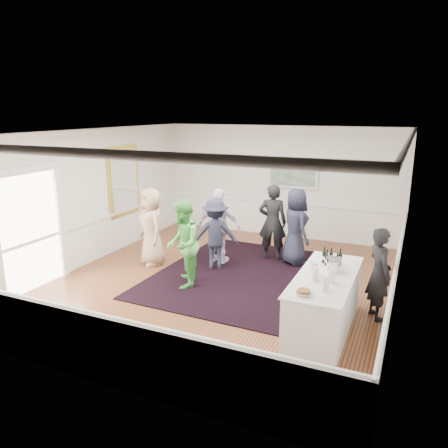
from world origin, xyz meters
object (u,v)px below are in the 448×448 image
at_px(serving_table, 324,302).
at_px(nut_bowl, 304,292).
at_px(bartender, 379,274).
at_px(ice_bucket, 333,265).
at_px(guest_green, 183,244).
at_px(guest_dark_a, 215,234).
at_px(guest_lilac, 219,226).
at_px(guest_tan, 151,227).
at_px(guest_dark_b, 272,222).
at_px(guest_navy, 295,227).

xyz_separation_m(serving_table, nut_bowl, (-0.15, -0.91, 0.52)).
distance_m(bartender, ice_bucket, 0.95).
distance_m(guest_green, guest_dark_a, 1.26).
relative_size(guest_lilac, guest_dark_a, 1.11).
xyz_separation_m(guest_tan, nut_bowl, (4.30, -2.49, 0.08)).
distance_m(bartender, guest_green, 3.88).
xyz_separation_m(guest_tan, guest_dark_a, (1.51, 0.36, -0.10)).
bearing_deg(guest_dark_b, guest_tan, 19.59).
bearing_deg(nut_bowl, ice_bucket, 79.07).
xyz_separation_m(serving_table, guest_dark_a, (-2.94, 1.94, 0.34)).
relative_size(bartender, guest_dark_a, 1.01).
distance_m(serving_table, guest_dark_a, 3.54).
bearing_deg(ice_bucket, guest_navy, 116.79).
height_order(serving_table, guest_dark_b, guest_dark_b).
xyz_separation_m(guest_lilac, guest_navy, (1.68, 0.70, 0.00)).
bearing_deg(nut_bowl, guest_navy, 106.74).
height_order(guest_green, guest_navy, guest_navy).
distance_m(guest_tan, guest_dark_a, 1.56).
distance_m(guest_dark_b, nut_bowl, 4.37).
bearing_deg(guest_navy, serving_table, 161.86).
distance_m(guest_dark_b, guest_navy, 0.61).
relative_size(guest_tan, guest_dark_b, 0.98).
height_order(serving_table, nut_bowl, nut_bowl).
bearing_deg(serving_table, guest_tan, 160.45).
bearing_deg(guest_navy, bartender, -178.00).
bearing_deg(nut_bowl, bartender, 61.91).
relative_size(serving_table, guest_tan, 1.30).
height_order(bartender, guest_navy, guest_navy).
bearing_deg(guest_lilac, serving_table, 141.71).
distance_m(serving_table, ice_bucket, 0.64).
height_order(guest_tan, guest_green, guest_tan).
bearing_deg(guest_lilac, guest_navy, -158.31).
height_order(guest_lilac, ice_bucket, guest_lilac).
xyz_separation_m(guest_dark_b, guest_navy, (0.60, -0.08, -0.03)).
bearing_deg(guest_lilac, guest_tan, 25.43).
xyz_separation_m(guest_tan, guest_dark_b, (2.53, 1.50, 0.02)).
bearing_deg(guest_dark_a, guest_tan, -10.52).
bearing_deg(nut_bowl, guest_dark_a, 134.38).
bearing_deg(guest_green, bartender, 68.56).
height_order(guest_green, guest_lilac, guest_green).
bearing_deg(guest_dark_b, guest_lilac, 24.84).
relative_size(guest_green, guest_navy, 1.00).
distance_m(guest_tan, guest_lilac, 1.62).
distance_m(bartender, guest_navy, 3.02).
xyz_separation_m(guest_lilac, ice_bucket, (3.07, -2.07, 0.17)).
xyz_separation_m(guest_green, guest_lilac, (0.10, 1.61, -0.00)).
height_order(ice_bucket, nut_bowl, ice_bucket).
xyz_separation_m(bartender, guest_dark_a, (-3.71, 1.12, -0.01)).
height_order(bartender, nut_bowl, bartender).
bearing_deg(serving_table, nut_bowl, -99.25).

